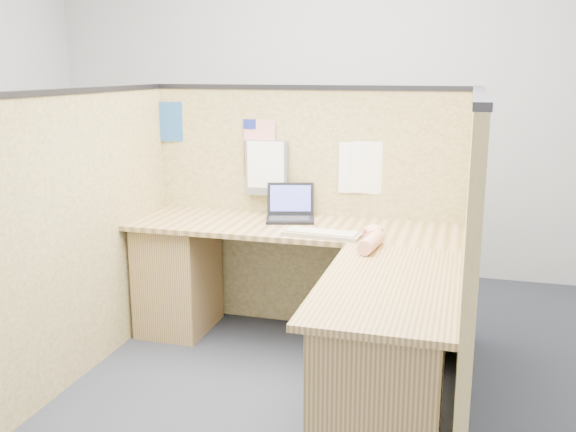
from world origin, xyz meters
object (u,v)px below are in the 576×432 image
(l_desk, at_px, (307,305))
(keyboard, at_px, (322,234))
(laptop, at_px, (293,211))
(mouse, at_px, (374,234))

(l_desk, distance_m, keyboard, 0.40)
(l_desk, height_order, laptop, laptop)
(l_desk, bearing_deg, laptop, 112.69)
(keyboard, height_order, mouse, mouse)
(mouse, bearing_deg, laptop, 148.65)
(l_desk, bearing_deg, mouse, 33.68)
(keyboard, bearing_deg, mouse, 9.84)
(laptop, relative_size, mouse, 2.98)
(l_desk, height_order, mouse, mouse)
(l_desk, relative_size, keyboard, 4.45)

